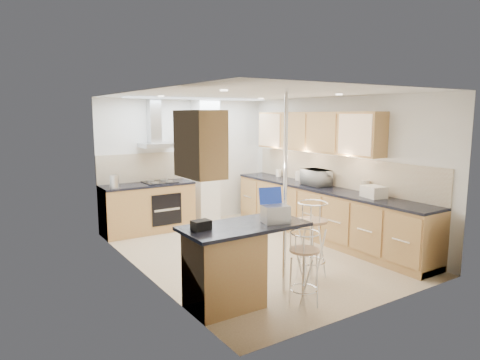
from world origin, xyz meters
TOP-DOWN VIEW (x-y plane):
  - ground at (0.00, 0.00)m, footprint 4.80×4.80m
  - room_shell at (0.32, 0.38)m, footprint 3.64×4.84m
  - right_counter at (1.50, 0.00)m, footprint 0.63×4.40m
  - back_counter at (-0.95, 2.10)m, footprint 1.70×0.63m
  - peninsula at (-1.12, -1.45)m, footprint 1.47×0.72m
  - microwave at (1.54, 0.22)m, footprint 0.40×0.55m
  - laptop at (-0.77, -1.57)m, footprint 0.34×0.29m
  - bag at (-1.65, -1.39)m, footprint 0.21×0.16m
  - bar_stool_near at (-0.60, -1.91)m, footprint 0.42×0.42m
  - bar_stool_end at (0.05, -1.32)m, footprint 0.61×0.61m
  - jar_a at (1.67, 0.86)m, footprint 0.15×0.15m
  - jar_b at (1.66, 1.48)m, footprint 0.12×0.12m
  - jar_c at (1.68, -0.80)m, footprint 0.18×0.18m
  - jar_d at (1.60, -1.13)m, footprint 0.11×0.11m
  - bread_bin at (1.51, -1.11)m, footprint 0.33×0.39m
  - kettle at (-1.61, 1.94)m, footprint 0.16×0.16m

SIDE VIEW (x-z plane):
  - ground at x=0.00m, z-range 0.00..0.00m
  - bar_stool_near at x=-0.60m, z-range 0.00..0.89m
  - back_counter at x=-0.95m, z-range 0.00..0.92m
  - right_counter at x=1.50m, z-range 0.00..0.92m
  - peninsula at x=-1.12m, z-range 0.01..0.95m
  - bar_stool_end at x=0.05m, z-range 0.00..1.06m
  - jar_d at x=1.60m, z-range 0.92..1.06m
  - jar_b at x=1.66m, z-range 0.92..1.07m
  - bag at x=-1.65m, z-range 0.94..1.05m
  - bread_bin at x=1.51m, z-range 0.92..1.10m
  - jar_a at x=1.67m, z-range 0.92..1.10m
  - jar_c at x=1.68m, z-range 0.92..1.14m
  - kettle at x=-1.61m, z-range 0.92..1.15m
  - laptop at x=-0.77m, z-range 0.94..1.14m
  - microwave at x=1.54m, z-range 0.92..1.21m
  - room_shell at x=0.32m, z-range 0.29..2.80m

